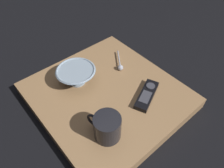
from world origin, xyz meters
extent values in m
plane|color=black|center=(0.00, 0.00, 0.00)|extent=(6.00, 6.00, 0.00)
cube|color=#936D47|center=(0.00, 0.00, 0.02)|extent=(0.56, 0.53, 0.05)
cylinder|color=#8C9EAD|center=(0.12, 0.06, 0.05)|extent=(0.06, 0.06, 0.01)
cone|color=#8C9EAD|center=(0.12, 0.06, 0.09)|extent=(0.16, 0.16, 0.06)
torus|color=#8C9EAD|center=(0.12, 0.06, 0.11)|extent=(0.16, 0.16, 0.01)
cylinder|color=black|center=(-0.15, 0.12, 0.09)|extent=(0.09, 0.09, 0.09)
torus|color=black|center=(-0.10, 0.14, 0.10)|extent=(0.06, 0.03, 0.06)
cylinder|color=#A3A5B2|center=(0.11, -0.16, 0.06)|extent=(0.09, 0.07, 0.01)
sphere|color=#A3A5B2|center=(0.06, -0.13, 0.06)|extent=(0.03, 0.03, 0.03)
cube|color=black|center=(-0.12, -0.10, 0.06)|extent=(0.11, 0.16, 0.02)
cylinder|color=#3A3A42|center=(-0.10, -0.14, 0.07)|extent=(0.03, 0.03, 0.00)
cube|color=#3A3A42|center=(-0.13, -0.08, 0.07)|extent=(0.06, 0.07, 0.00)
camera|label=1|loc=(-0.43, 0.34, 0.68)|focal=33.75mm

